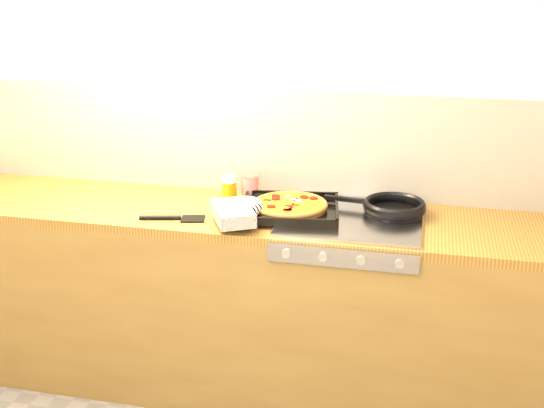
% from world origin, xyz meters
% --- Properties ---
extents(room_shell, '(3.20, 3.20, 3.20)m').
position_xyz_m(room_shell, '(0.00, 1.39, 1.15)').
color(room_shell, white).
rests_on(room_shell, ground).
extents(counter_run, '(3.20, 0.62, 0.90)m').
position_xyz_m(counter_run, '(0.00, 1.10, 0.45)').
color(counter_run, brown).
rests_on(counter_run, ground).
extents(stovetop, '(0.60, 0.56, 0.02)m').
position_xyz_m(stovetop, '(0.45, 1.10, 0.91)').
color(stovetop, '#9D9DA2').
rests_on(stovetop, counter_run).
extents(pizza_on_tray, '(0.57, 0.55, 0.07)m').
position_xyz_m(pizza_on_tray, '(0.12, 1.05, 0.95)').
color(pizza_on_tray, black).
rests_on(pizza_on_tray, stovetop).
extents(frying_pan, '(0.47, 0.31, 0.05)m').
position_xyz_m(frying_pan, '(0.62, 1.19, 0.94)').
color(frying_pan, black).
rests_on(frying_pan, stovetop).
extents(tomato_can, '(0.10, 0.10, 0.12)m').
position_xyz_m(tomato_can, '(-0.05, 1.27, 0.96)').
color(tomato_can, '#A40D1C').
rests_on(tomato_can, counter_run).
extents(juice_glass, '(0.09, 0.09, 0.12)m').
position_xyz_m(juice_glass, '(-0.14, 1.23, 0.96)').
color(juice_glass, orange).
rests_on(juice_glass, counter_run).
extents(wooden_spoon, '(0.30, 0.11, 0.02)m').
position_xyz_m(wooden_spoon, '(0.15, 1.26, 0.91)').
color(wooden_spoon, '#B27D4B').
rests_on(wooden_spoon, counter_run).
extents(black_spatula, '(0.29, 0.12, 0.02)m').
position_xyz_m(black_spatula, '(-0.30, 0.92, 0.91)').
color(black_spatula, black).
rests_on(black_spatula, counter_run).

